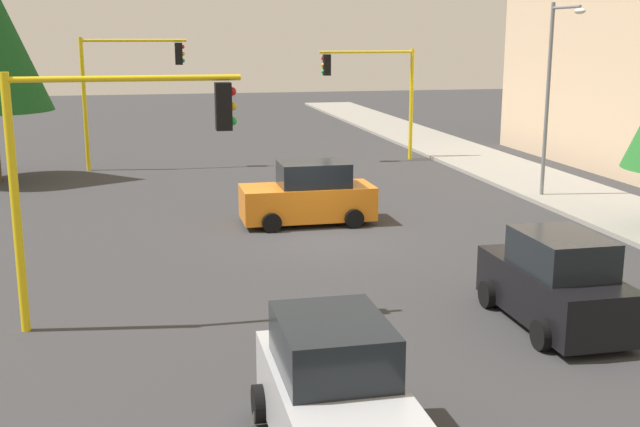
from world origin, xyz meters
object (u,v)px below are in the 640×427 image
traffic_signal_far_right (125,77)px  traffic_signal_far_left (374,82)px  car_orange (309,196)px  street_lamp_curbside (554,80)px  car_black (555,283)px  traffic_signal_near_right (111,148)px  car_silver (335,395)px

traffic_signal_far_right → traffic_signal_far_left: size_ratio=1.10×
traffic_signal_far_right → car_orange: (12.00, 5.75, -3.20)m
street_lamp_curbside → traffic_signal_far_right: bearing=-124.9°
traffic_signal_far_right → car_black: 23.93m
traffic_signal_far_left → street_lamp_curbside: bearing=19.0°
traffic_signal_near_right → street_lamp_curbside: 17.68m
traffic_signal_far_right → car_black: size_ratio=1.45×
traffic_signal_far_right → street_lamp_curbside: bearing=55.1°
street_lamp_curbside → car_orange: size_ratio=1.67×
traffic_signal_near_right → street_lamp_curbside: bearing=123.0°
car_silver → traffic_signal_near_right: bearing=-152.4°
traffic_signal_near_right → traffic_signal_far_left: 22.95m
traffic_signal_far_right → street_lamp_curbside: (10.39, 14.92, 0.25)m
car_orange → car_black: (9.98, 3.14, -0.00)m
street_lamp_curbside → car_silver: bearing=-36.7°
traffic_signal_far_left → street_lamp_curbside: street_lamp_curbside is taller
traffic_signal_near_right → street_lamp_curbside: size_ratio=0.74×
car_orange → car_silver: (14.03, -2.50, -0.00)m
traffic_signal_far_right → street_lamp_curbside: street_lamp_curbside is taller
traffic_signal_near_right → street_lamp_curbside: street_lamp_curbside is taller
car_silver → car_black: same height
traffic_signal_far_left → car_black: 22.30m
traffic_signal_far_right → car_silver: bearing=7.1°
car_silver → traffic_signal_far_right: bearing=-172.9°
car_orange → car_black: size_ratio=1.05×
traffic_signal_far_right → car_black: traffic_signal_far_right is taller
traffic_signal_far_right → traffic_signal_far_left: 11.35m
car_silver → car_black: (-4.05, 5.65, 0.00)m
car_black → street_lamp_curbside: bearing=152.6°
street_lamp_curbside → car_silver: (15.64, -11.67, -3.45)m
traffic_signal_far_left → car_silver: traffic_signal_far_left is taller
traffic_signal_near_right → traffic_signal_far_left: traffic_signal_far_left is taller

